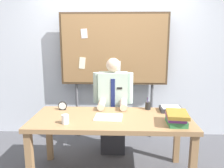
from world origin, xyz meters
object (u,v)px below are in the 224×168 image
Objects in this scene: book_stack at (176,118)px; paper_tray at (171,109)px; coffee_mug at (65,119)px; desk at (111,124)px; desk_clock at (63,106)px; pen_holder at (148,106)px; open_notebook at (108,117)px; person at (113,110)px; bulletin_board at (114,51)px.

book_stack is 1.27× the size of paper_tray.
desk is at bearing 24.23° from coffee_mug.
desk_clock reaches higher than desk.
book_stack reaches higher than paper_tray.
pen_holder reaches higher than coffee_mug.
paper_tray is (0.76, 0.26, 0.02)m from open_notebook.
pen_holder reaches higher than book_stack.
open_notebook is at bearing -160.79° from paper_tray.
desk_clock is (-0.59, 0.26, 0.04)m from open_notebook.
person is 13.91× the size of coffee_mug.
desk is 16.62× the size of desk_clock.
open_notebook is at bearing -148.36° from desk.
person is 4.10× the size of book_stack.
bulletin_board is 1.50m from coffee_mug.
person is 0.92m from bulletin_board.
paper_tray reaches higher than open_notebook.
pen_holder is at bearing 167.95° from paper_tray.
bulletin_board is 12.50× the size of pen_holder.
book_stack reaches higher than desk_clock.
desk is 0.77m from paper_tray.
pen_holder reaches higher than desk.
book_stack is at bearing -13.44° from open_notebook.
book_stack is 3.40× the size of coffee_mug.
desk is 0.59m from person.
desk is 5.47× the size of book_stack.
person is at bearing 29.06° from desk_clock.
bulletin_board is (-0.00, 1.05, 0.78)m from desk.
person is at bearing 86.96° from open_notebook.
paper_tray reaches higher than desk.
book_stack is 1.07× the size of open_notebook.
pen_holder is (0.45, -0.29, 0.15)m from person.
book_stack is at bearing -61.07° from bulletin_board.
coffee_mug reaches higher than open_notebook.
pen_holder is (0.45, -0.75, -0.65)m from bulletin_board.
person reaches higher than desk_clock.
desk is at bearing -21.31° from desk_clock.
bulletin_board is 1.27m from paper_tray.
coffee_mug is 1.29m from paper_tray.
book_stack is 0.44m from paper_tray.
paper_tray is at bearing -25.61° from person.
paper_tray is at bearing -0.00° from desk_clock.
bulletin_board reaches higher than desk.
open_notebook is 2.85× the size of desk_clock.
bulletin_board is 6.45× the size of open_notebook.
desk is 0.68m from desk_clock.
pen_holder is at bearing 33.87° from desk.
desk is 0.54m from coffee_mug.
desk_clock is at bearing -176.89° from pen_holder.
book_stack is 0.74m from open_notebook.
book_stack is at bearing -64.51° from pen_holder.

